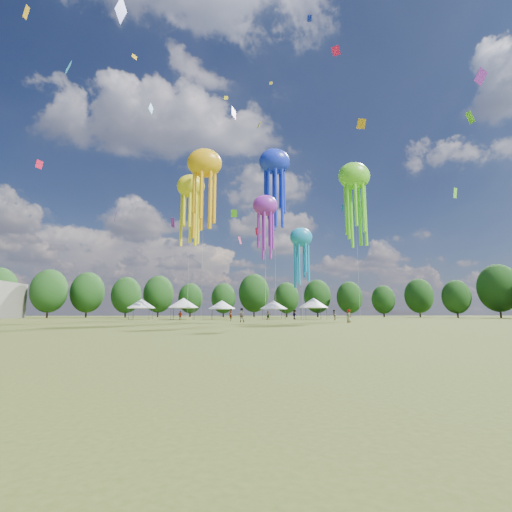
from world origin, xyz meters
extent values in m
plane|color=#384416|center=(0.00, 0.00, 0.00)|extent=(300.00, 300.00, 0.00)
imported|color=gray|center=(-3.31, 33.15, 0.92)|extent=(0.97, 0.79, 1.84)
imported|color=gray|center=(9.32, 59.38, 0.87)|extent=(0.76, 0.96, 1.73)
imported|color=gray|center=(13.39, 46.02, 0.86)|extent=(0.82, 0.96, 1.71)
imported|color=gray|center=(8.55, 55.45, 0.89)|extent=(1.30, 1.26, 1.78)
imported|color=gray|center=(-12.78, 48.79, 0.76)|extent=(0.93, 0.46, 1.53)
imported|color=gray|center=(2.83, 52.05, 0.80)|extent=(1.56, 0.96, 1.61)
imported|color=gray|center=(-4.38, 43.22, 0.94)|extent=(0.47, 0.70, 1.89)
imported|color=gray|center=(10.36, 30.61, 0.84)|extent=(0.69, 0.91, 1.68)
cylinder|color=#47474C|center=(-22.42, 53.53, 1.01)|extent=(0.08, 0.08, 2.02)
cylinder|color=#47474C|center=(-22.42, 57.12, 1.01)|extent=(0.08, 0.08, 2.02)
cylinder|color=#47474C|center=(-18.83, 53.53, 1.01)|extent=(0.08, 0.08, 2.02)
cylinder|color=#47474C|center=(-18.83, 57.12, 1.01)|extent=(0.08, 0.08, 2.02)
cube|color=white|center=(-20.62, 55.32, 2.07)|extent=(3.99, 3.99, 0.10)
cone|color=white|center=(-20.62, 55.32, 2.98)|extent=(5.18, 5.18, 1.73)
cylinder|color=#47474C|center=(-14.57, 50.48, 1.03)|extent=(0.08, 0.08, 2.05)
cylinder|color=#47474C|center=(-14.57, 54.34, 1.03)|extent=(0.08, 0.08, 2.05)
cylinder|color=#47474C|center=(-10.70, 50.48, 1.03)|extent=(0.08, 0.08, 2.05)
cylinder|color=#47474C|center=(-10.70, 54.34, 1.03)|extent=(0.08, 0.08, 2.05)
cube|color=white|center=(-12.63, 52.41, 2.10)|extent=(4.26, 4.26, 0.10)
cone|color=white|center=(-12.63, 52.41, 3.03)|extent=(5.54, 5.54, 1.76)
cylinder|color=#47474C|center=(-7.46, 54.05, 0.95)|extent=(0.08, 0.08, 1.89)
cylinder|color=#47474C|center=(-7.46, 57.72, 0.95)|extent=(0.08, 0.08, 1.89)
cylinder|color=#47474C|center=(-3.79, 54.05, 0.95)|extent=(0.08, 0.08, 1.89)
cylinder|color=#47474C|center=(-3.79, 57.72, 0.95)|extent=(0.08, 0.08, 1.89)
cube|color=white|center=(-5.62, 55.89, 1.94)|extent=(4.07, 4.07, 0.10)
cone|color=white|center=(-5.62, 55.89, 2.80)|extent=(5.29, 5.29, 1.62)
cylinder|color=#47474C|center=(2.56, 54.10, 0.94)|extent=(0.08, 0.08, 1.89)
cylinder|color=#47474C|center=(2.56, 57.93, 0.94)|extent=(0.08, 0.08, 1.89)
cylinder|color=#47474C|center=(6.39, 54.10, 0.94)|extent=(0.08, 0.08, 1.89)
cylinder|color=#47474C|center=(6.39, 57.93, 0.94)|extent=(0.08, 0.08, 1.89)
cube|color=white|center=(4.48, 56.01, 1.94)|extent=(4.23, 4.23, 0.10)
cone|color=white|center=(4.48, 56.01, 2.80)|extent=(5.50, 5.50, 1.62)
cylinder|color=#47474C|center=(9.46, 50.09, 1.05)|extent=(0.08, 0.08, 2.10)
cylinder|color=#47474C|center=(9.46, 53.96, 1.05)|extent=(0.08, 0.08, 2.10)
cylinder|color=#47474C|center=(13.33, 50.09, 1.05)|extent=(0.08, 0.08, 2.10)
cylinder|color=#47474C|center=(13.33, 53.96, 1.05)|extent=(0.08, 0.08, 2.10)
cube|color=white|center=(11.40, 52.03, 2.15)|extent=(4.27, 4.27, 0.10)
cone|color=white|center=(11.40, 52.03, 3.11)|extent=(5.55, 5.55, 1.80)
ellipsoid|color=#FFB30F|center=(-8.36, 28.27, 19.73)|extent=(4.30, 3.01, 3.66)
cylinder|color=beige|center=(-8.36, 28.27, 9.87)|extent=(0.03, 0.03, 19.73)
ellipsoid|color=#172CD2|center=(3.43, 46.76, 28.36)|extent=(5.61, 3.93, 4.77)
cylinder|color=beige|center=(3.43, 46.76, 14.18)|extent=(0.03, 0.03, 28.36)
ellipsoid|color=#178ECA|center=(5.61, 36.13, 12.21)|extent=(3.33, 2.33, 2.83)
cylinder|color=beige|center=(5.61, 36.13, 6.11)|extent=(0.03, 0.03, 12.21)
ellipsoid|color=yellow|center=(-11.56, 48.28, 23.71)|extent=(4.96, 3.47, 4.22)
cylinder|color=beige|center=(-11.56, 48.28, 11.86)|extent=(0.03, 0.03, 23.71)
ellipsoid|color=purple|center=(-1.25, 24.18, 13.26)|extent=(2.84, 1.99, 2.41)
cylinder|color=beige|center=(-1.25, 24.18, 6.63)|extent=(0.03, 0.03, 13.26)
ellipsoid|color=#69F227|center=(17.80, 45.52, 25.76)|extent=(5.81, 4.07, 4.94)
cylinder|color=beige|center=(17.80, 45.52, 12.88)|extent=(0.03, 0.03, 25.76)
cube|color=#FFB30F|center=(-33.13, 31.74, 41.89)|extent=(0.78, 1.69, 1.94)
cube|color=yellow|center=(-0.17, 39.79, 31.55)|extent=(0.62, 0.76, 1.04)
cube|color=#69F227|center=(-2.96, 67.76, 24.30)|extent=(1.45, 0.95, 1.65)
cube|color=#172CD2|center=(22.07, 66.50, 34.04)|extent=(0.32, 0.79, 0.96)
cube|color=#178ECA|center=(-17.42, 39.42, 33.15)|extent=(0.49, 1.52, 1.75)
cube|color=#D63F71|center=(-2.93, 44.14, 13.15)|extent=(0.73, 0.95, 1.37)
cube|color=purple|center=(21.74, 18.12, 26.71)|extent=(1.68, 0.85, 1.74)
cube|color=#FE163F|center=(14.35, 42.94, 48.62)|extent=(1.73, 0.64, 2.02)
cube|color=#FFB30F|center=(-19.92, 37.50, 40.56)|extent=(0.72, 0.91, 1.13)
cube|color=yellow|center=(-5.45, 52.07, 43.70)|extent=(0.84, 0.44, 1.01)
cube|color=#69F227|center=(24.11, 23.32, 24.99)|extent=(0.83, 1.26, 1.51)
cube|color=#172CD2|center=(-17.56, 21.36, 34.14)|extent=(0.69, 2.28, 2.67)
cube|color=#178ECA|center=(-24.56, 26.02, 29.99)|extent=(1.08, 1.17, 1.57)
cube|color=#D63F71|center=(-4.28, 40.83, 33.98)|extent=(0.75, 1.68, 2.11)
cube|color=purple|center=(-16.37, 62.92, 20.52)|extent=(1.01, 2.24, 2.50)
cube|color=#FE163F|center=(-32.61, 37.98, 22.58)|extent=(0.78, 0.79, 1.26)
cube|color=#FFB30F|center=(18.01, 41.71, 33.83)|extent=(1.59, 0.88, 2.09)
cube|color=#69F227|center=(39.12, 48.39, 24.25)|extent=(1.30, 1.31, 2.11)
cube|color=#172CD2|center=(8.20, 37.95, 50.29)|extent=(0.79, 0.66, 1.00)
cube|color=#178ECA|center=(23.17, 67.32, 26.25)|extent=(0.07, 1.55, 1.75)
cube|color=purple|center=(-28.26, 62.44, 21.37)|extent=(0.82, 1.60, 2.01)
cube|color=#FE163F|center=(0.41, 47.05, 15.52)|extent=(0.89, 1.00, 1.54)
cube|color=yellow|center=(4.85, 60.20, 53.13)|extent=(0.68, 0.47, 0.87)
cylinder|color=#38281C|center=(-47.17, 78.19, 1.68)|extent=(0.44, 0.44, 3.36)
ellipsoid|color=#1B4115|center=(-47.17, 78.19, 6.51)|extent=(8.40, 8.40, 10.51)
cylinder|color=#38281C|center=(-40.68, 85.49, 1.71)|extent=(0.44, 0.44, 3.41)
ellipsoid|color=#1B4115|center=(-40.68, 85.49, 6.61)|extent=(8.53, 8.53, 10.66)
cylinder|color=#38281C|center=(-30.60, 85.02, 1.53)|extent=(0.44, 0.44, 3.07)
ellipsoid|color=#1B4115|center=(-30.60, 85.02, 5.94)|extent=(7.66, 7.66, 9.58)
cylinder|color=#38281C|center=(-23.51, 93.33, 1.72)|extent=(0.44, 0.44, 3.43)
ellipsoid|color=#1B4115|center=(-23.51, 93.33, 6.65)|extent=(8.58, 8.58, 10.73)
cylinder|color=#38281C|center=(-14.76, 98.96, 1.47)|extent=(0.44, 0.44, 2.95)
ellipsoid|color=#1B4115|center=(-14.76, 98.96, 5.71)|extent=(7.37, 7.37, 9.21)
cylinder|color=#38281C|center=(-4.70, 95.06, 1.45)|extent=(0.44, 0.44, 2.89)
ellipsoid|color=#1B4115|center=(-4.70, 95.06, 5.61)|extent=(7.23, 7.23, 9.04)
cylinder|color=#38281C|center=(4.91, 99.49, 1.92)|extent=(0.44, 0.44, 3.84)
ellipsoid|color=#1B4115|center=(4.91, 99.49, 7.44)|extent=(9.60, 9.60, 11.99)
cylinder|color=#38281C|center=(13.19, 88.44, 1.42)|extent=(0.44, 0.44, 2.84)
ellipsoid|color=#1B4115|center=(13.19, 88.44, 5.51)|extent=(7.11, 7.11, 8.89)
cylinder|color=#38281C|center=(22.93, 91.04, 1.58)|extent=(0.44, 0.44, 3.16)
ellipsoid|color=#1B4115|center=(22.93, 91.04, 6.13)|extent=(7.91, 7.91, 9.88)
cylinder|color=#38281C|center=(30.69, 85.29, 1.44)|extent=(0.44, 0.44, 2.88)
ellipsoid|color=#1B4115|center=(30.69, 85.29, 5.59)|extent=(7.21, 7.21, 9.01)
cylinder|color=#38281C|center=(41.52, 87.24, 1.31)|extent=(0.44, 0.44, 2.63)
ellipsoid|color=#1B4115|center=(41.52, 87.24, 5.09)|extent=(6.57, 6.57, 8.22)
cylinder|color=#38281C|center=(50.52, 83.73, 1.56)|extent=(0.44, 0.44, 3.13)
ellipsoid|color=#1B4115|center=(50.52, 83.73, 6.06)|extent=(7.81, 7.81, 9.77)
cylinder|color=#38281C|center=(53.64, 71.81, 1.36)|extent=(0.44, 0.44, 2.72)
ellipsoid|color=#1B4115|center=(53.64, 71.81, 5.27)|extent=(6.80, 6.80, 8.50)
cylinder|color=#38281C|center=(62.96, 68.92, 1.90)|extent=(0.44, 0.44, 3.81)
ellipsoid|color=#1B4115|center=(62.96, 68.92, 7.38)|extent=(9.52, 9.52, 11.90)
camera|label=1|loc=(-6.45, -15.68, 1.20)|focal=25.76mm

